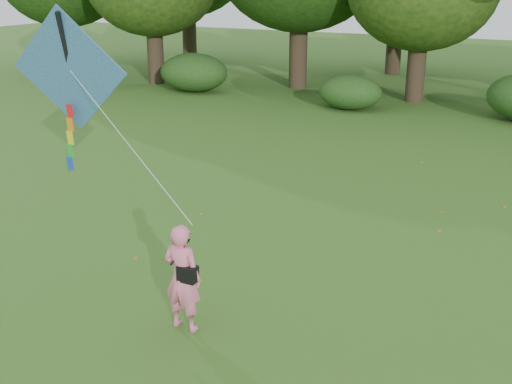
% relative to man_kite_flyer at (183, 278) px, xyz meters
% --- Properties ---
extents(ground, '(100.00, 100.00, 0.00)m').
position_rel_man_kite_flyer_xyz_m(ground, '(0.78, 0.64, -0.90)').
color(ground, '#265114').
rests_on(ground, ground).
extents(man_kite_flyer, '(0.66, 0.44, 1.79)m').
position_rel_man_kite_flyer_xyz_m(man_kite_flyer, '(0.00, 0.00, 0.00)').
color(man_kite_flyer, pink).
rests_on(man_kite_flyer, ground).
extents(crossbody_bag, '(0.43, 0.20, 0.71)m').
position_rel_man_kite_flyer_xyz_m(crossbody_bag, '(0.12, -0.03, 0.12)').
color(crossbody_bag, black).
rests_on(crossbody_bag, ground).
extents(flying_kite, '(4.67, 1.86, 3.13)m').
position_rel_man_kite_flyer_xyz_m(flying_kite, '(-3.23, 1.42, 2.81)').
color(flying_kite, '#2646A7').
rests_on(flying_kite, ground).
extents(shrub_band, '(39.15, 3.22, 1.88)m').
position_rel_man_kite_flyer_xyz_m(shrub_band, '(0.06, 18.25, -0.04)').
color(shrub_band, '#264919').
rests_on(shrub_band, ground).
extents(fallen_leaves, '(9.18, 13.97, 0.01)m').
position_rel_man_kite_flyer_xyz_m(fallen_leaves, '(1.75, 5.50, -0.89)').
color(fallen_leaves, olive).
rests_on(fallen_leaves, ground).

